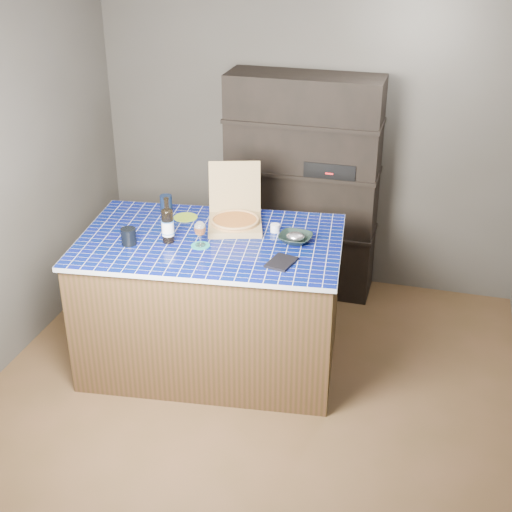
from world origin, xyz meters
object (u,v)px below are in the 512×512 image
(kitchen_island, at_px, (212,301))
(wine_glass, at_px, (200,229))
(pizza_box, at_px, (235,219))
(dvd_case, at_px, (281,262))
(mead_bottle, at_px, (168,225))
(bowl, at_px, (295,238))

(kitchen_island, bearing_deg, wine_glass, -109.29)
(pizza_box, height_order, dvd_case, pizza_box)
(mead_bottle, distance_m, wine_glass, 0.22)
(wine_glass, bearing_deg, mead_bottle, 179.18)
(pizza_box, relative_size, wine_glass, 3.10)
(wine_glass, height_order, dvd_case, wine_glass)
(dvd_case, height_order, bowl, bowl)
(bowl, bearing_deg, wine_glass, -159.07)
(pizza_box, distance_m, bowl, 0.48)
(bowl, bearing_deg, mead_bottle, -164.77)
(kitchen_island, xyz_separation_m, pizza_box, (0.10, 0.24, 0.53))
(pizza_box, bearing_deg, dvd_case, -63.13)
(wine_glass, distance_m, bowl, 0.63)
(kitchen_island, relative_size, mead_bottle, 5.95)
(pizza_box, bearing_deg, kitchen_island, -129.37)
(kitchen_island, relative_size, bowl, 8.53)
(mead_bottle, distance_m, dvd_case, 0.81)
(pizza_box, xyz_separation_m, mead_bottle, (-0.35, -0.36, 0.07))
(dvd_case, bearing_deg, bowl, 100.04)
(pizza_box, relative_size, bowl, 2.42)
(kitchen_island, relative_size, pizza_box, 3.53)
(mead_bottle, bearing_deg, dvd_case, -7.39)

